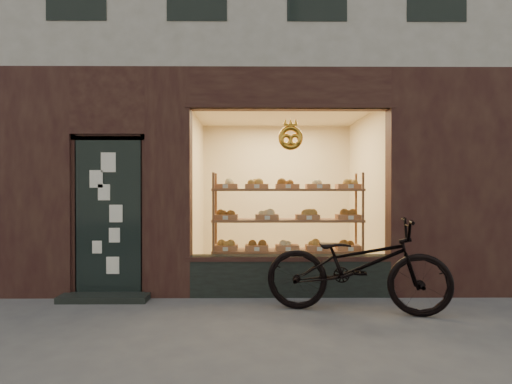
{
  "coord_description": "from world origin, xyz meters",
  "views": [
    {
      "loc": [
        -0.05,
        -3.33,
        1.47
      ],
      "look_at": [
        -0.01,
        2.0,
        1.42
      ],
      "focal_mm": 28.0,
      "sensor_mm": 36.0,
      "label": 1
    }
  ],
  "objects": [
    {
      "name": "ground",
      "position": [
        0.0,
        0.0,
        0.0
      ],
      "size": [
        90.0,
        90.0,
        0.0
      ],
      "primitive_type": "plane",
      "color": "#4E4F52"
    },
    {
      "name": "display_shelf",
      "position": [
        0.45,
        2.55,
        0.87
      ],
      "size": [
        2.2,
        0.45,
        1.7
      ],
      "color": "brown",
      "rests_on": "ground"
    },
    {
      "name": "bicycle",
      "position": [
        1.18,
        1.38,
        0.56
      ],
      "size": [
        2.25,
        1.18,
        1.12
      ],
      "primitive_type": "imported",
      "rotation": [
        0.0,
        0.0,
        1.36
      ],
      "color": "black",
      "rests_on": "ground"
    }
  ]
}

